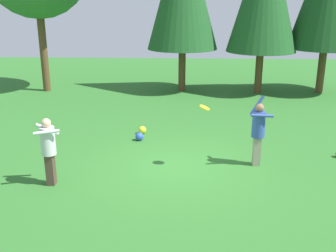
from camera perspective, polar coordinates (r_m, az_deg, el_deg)
The scene contains 6 objects.
ground_plane at distance 10.56m, azimuth 1.46°, elevation -5.78°, with size 40.00×40.00×0.00m, color #2D6B28.
person_thrower at distance 10.56m, azimuth 12.84°, elevation -0.42°, with size 0.59×0.56×1.86m.
person_catcher at distance 9.62m, azimuth -16.81°, elevation -2.78°, with size 0.67×0.62×1.64m.
frisbee at distance 9.98m, azimuth 5.30°, elevation 2.64°, with size 0.28×0.29×0.13m.
ball_blue at distance 12.41m, azimuth -4.13°, elevation -1.51°, with size 0.26×0.26×0.26m, color blue.
ball_yellow at distance 13.02m, azimuth -3.70°, elevation -0.57°, with size 0.26×0.26×0.26m, color yellow.
Camera 1 is at (0.15, -9.68, 4.23)m, focal length 42.44 mm.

